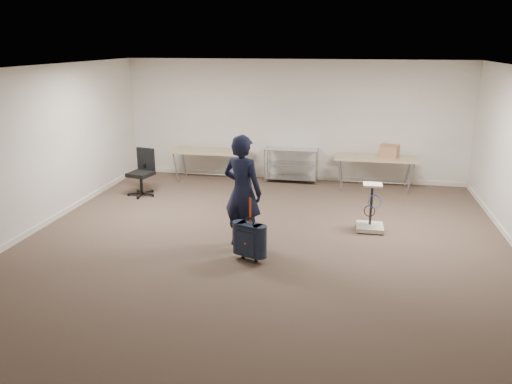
# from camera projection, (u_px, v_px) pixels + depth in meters

# --- Properties ---
(ground) EXTENTS (9.00, 9.00, 0.00)m
(ground) POSITION_uv_depth(u_px,v_px,m) (259.00, 252.00, 7.85)
(ground) COLOR #4A382D
(ground) RESTS_ON ground
(room_shell) EXTENTS (8.00, 9.00, 9.00)m
(room_shell) POSITION_uv_depth(u_px,v_px,m) (273.00, 220.00, 9.14)
(room_shell) COLOR beige
(room_shell) RESTS_ON ground
(folding_table_left) EXTENTS (1.80, 0.75, 0.73)m
(folding_table_left) POSITION_uv_depth(u_px,v_px,m) (210.00, 153.00, 11.71)
(folding_table_left) COLOR tan
(folding_table_left) RESTS_ON ground
(folding_table_right) EXTENTS (1.80, 0.75, 0.73)m
(folding_table_right) POSITION_uv_depth(u_px,v_px,m) (375.00, 159.00, 11.03)
(folding_table_right) COLOR tan
(folding_table_right) RESTS_ON ground
(wire_shelf) EXTENTS (1.22, 0.47, 0.80)m
(wire_shelf) POSITION_uv_depth(u_px,v_px,m) (291.00, 164.00, 11.67)
(wire_shelf) COLOR silver
(wire_shelf) RESTS_ON ground
(person) EXTENTS (0.77, 0.63, 1.83)m
(person) POSITION_uv_depth(u_px,v_px,m) (242.00, 192.00, 7.86)
(person) COLOR black
(person) RESTS_ON ground
(suitcase) EXTENTS (0.41, 0.33, 0.99)m
(suitcase) POSITION_uv_depth(u_px,v_px,m) (250.00, 240.00, 7.47)
(suitcase) COLOR black
(suitcase) RESTS_ON ground
(office_chair) EXTENTS (0.60, 0.60, 1.00)m
(office_chair) POSITION_uv_depth(u_px,v_px,m) (142.00, 181.00, 10.71)
(office_chair) COLOR black
(office_chair) RESTS_ON ground
(equipment_cart) EXTENTS (0.46, 0.46, 0.85)m
(equipment_cart) POSITION_uv_depth(u_px,v_px,m) (370.00, 218.00, 8.71)
(equipment_cart) COLOR beige
(equipment_cart) RESTS_ON ground
(cardboard_box) EXTENTS (0.45, 0.39, 0.28)m
(cardboard_box) POSITION_uv_depth(u_px,v_px,m) (389.00, 151.00, 10.96)
(cardboard_box) COLOR #A0844A
(cardboard_box) RESTS_ON folding_table_right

